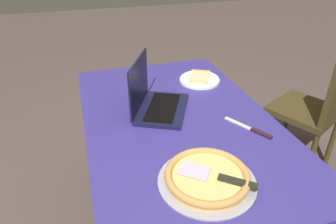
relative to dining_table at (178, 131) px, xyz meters
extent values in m
cube|color=navy|center=(0.00, 0.00, 0.05)|extent=(1.32, 0.82, 0.04)
cylinder|color=#363126|center=(-0.30, -0.30, -0.32)|extent=(0.05, 0.05, 0.69)
cylinder|color=#363126|center=(0.30, -0.30, -0.32)|extent=(0.05, 0.05, 0.69)
cylinder|color=#363126|center=(0.30, 0.30, -0.32)|extent=(0.05, 0.05, 0.69)
cube|color=black|center=(0.09, 0.05, 0.08)|extent=(0.37, 0.32, 0.02)
cube|color=black|center=(0.09, 0.05, 0.09)|extent=(0.30, 0.23, 0.00)
cube|color=black|center=(0.14, 0.15, 0.20)|extent=(0.28, 0.14, 0.23)
cube|color=silver|center=(0.13, 0.14, 0.20)|extent=(0.25, 0.12, 0.20)
cylinder|color=white|center=(0.34, -0.24, 0.07)|extent=(0.22, 0.22, 0.01)
torus|color=silver|center=(0.34, -0.24, 0.08)|extent=(0.22, 0.22, 0.01)
cube|color=#F1B381|center=(0.34, -0.24, 0.09)|extent=(0.17, 0.16, 0.02)
cube|color=tan|center=(0.40, -0.27, 0.09)|extent=(0.06, 0.10, 0.03)
cylinder|color=#9897A3|center=(-0.41, 0.04, 0.07)|extent=(0.33, 0.33, 0.01)
cylinder|color=#E7B665|center=(-0.41, 0.04, 0.08)|extent=(0.27, 0.27, 0.02)
torus|color=#C48745|center=(-0.41, 0.04, 0.10)|extent=(0.28, 0.28, 0.03)
cube|color=#B8ABC2|center=(-0.38, 0.07, 0.10)|extent=(0.12, 0.12, 0.00)
cube|color=black|center=(-0.47, -0.04, 0.10)|extent=(0.10, 0.11, 0.01)
cube|color=beige|center=(-0.13, -0.24, 0.07)|extent=(0.16, 0.10, 0.00)
cube|color=black|center=(-0.21, -0.29, 0.07)|extent=(0.09, 0.06, 0.01)
cube|color=#3B3017|center=(0.30, -0.97, -0.22)|extent=(0.51, 0.51, 0.04)
cylinder|color=#3B3017|center=(0.53, -1.04, -0.45)|extent=(0.03, 0.03, 0.42)
cylinder|color=#3B3017|center=(0.37, -0.74, -0.45)|extent=(0.03, 0.03, 0.42)
cylinder|color=#3B3017|center=(0.22, -1.20, -0.45)|extent=(0.03, 0.03, 0.42)
cylinder|color=#3B3017|center=(0.07, -0.89, -0.45)|extent=(0.03, 0.03, 0.42)
camera|label=1|loc=(-1.09, 0.38, 0.78)|focal=32.63mm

